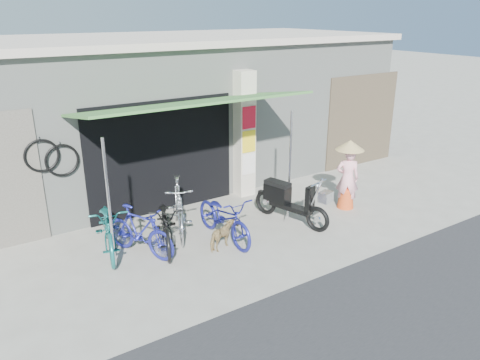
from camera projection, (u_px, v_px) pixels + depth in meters
ground at (276, 240)px, 9.24m from camera, size 80.00×80.00×0.00m
bicycle_shop at (164, 106)px, 12.62m from camera, size 12.30×5.30×3.66m
shop_pillar at (244, 135)px, 11.09m from camera, size 0.42×0.44×3.00m
awning at (193, 105)px, 9.20m from camera, size 4.60×1.88×2.72m
neighbour_right at (362, 121)px, 13.39m from camera, size 2.60×0.06×2.60m
bike_teal at (109, 227)px, 8.65m from camera, size 1.10×2.00×1.00m
bike_blue at (140, 231)px, 8.55m from camera, size 1.10×1.61×0.95m
bike_black at (166, 224)px, 8.84m from camera, size 1.23×1.92×0.95m
bike_silver at (179, 207)px, 9.36m from camera, size 1.20×1.94×1.13m
bike_navy at (224, 217)px, 9.12m from camera, size 0.68×1.82×0.95m
street_dog at (224, 236)px, 8.82m from camera, size 0.71×0.53×0.55m
moped at (289, 201)px, 9.88m from camera, size 0.74×1.86×1.07m
nun at (348, 174)px, 10.50m from camera, size 0.64×0.64×1.60m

